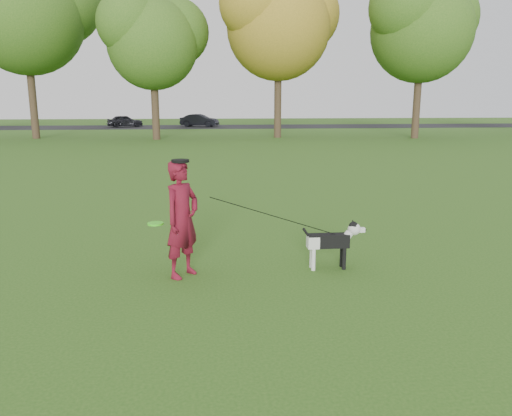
{
  "coord_description": "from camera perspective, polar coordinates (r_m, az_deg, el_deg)",
  "views": [
    {
      "loc": [
        -0.52,
        -7.32,
        2.57
      ],
      "look_at": [
        0.15,
        0.03,
        0.95
      ],
      "focal_mm": 35.0,
      "sensor_mm": 36.0,
      "label": 1
    }
  ],
  "objects": [
    {
      "name": "car_mid",
      "position": [
        47.38,
        -6.47,
        9.92
      ],
      "size": [
        3.71,
        2.23,
        1.16
      ],
      "primitive_type": "imported",
      "rotation": [
        0.0,
        0.0,
        1.26
      ],
      "color": "black",
      "rests_on": "road"
    },
    {
      "name": "car_left",
      "position": [
        48.01,
        -14.75,
        9.59
      ],
      "size": [
        3.44,
        2.16,
        1.09
      ],
      "primitive_type": "imported",
      "rotation": [
        0.0,
        0.0,
        1.86
      ],
      "color": "black",
      "rests_on": "road"
    },
    {
      "name": "man",
      "position": [
        7.31,
        -8.44,
        -1.28
      ],
      "size": [
        0.71,
        0.75,
        1.72
      ],
      "primitive_type": "imported",
      "rotation": [
        0.0,
        0.0,
        0.9
      ],
      "color": "maroon",
      "rests_on": "ground"
    },
    {
      "name": "man_held_items",
      "position": [
        7.39,
        2.38,
        -1.02
      ],
      "size": [
        2.91,
        0.3,
        1.22
      ],
      "color": "#41ED1E",
      "rests_on": "ground"
    },
    {
      "name": "dog",
      "position": [
        7.74,
        8.82,
        -3.58
      ],
      "size": [
        1.0,
        0.2,
        0.76
      ],
      "color": "black",
      "rests_on": "ground"
    },
    {
      "name": "ground",
      "position": [
        7.78,
        -1.06,
        -6.92
      ],
      "size": [
        120.0,
        120.0,
        0.0
      ],
      "primitive_type": "plane",
      "color": "#285116",
      "rests_on": "ground"
    },
    {
      "name": "road",
      "position": [
        47.4,
        -4.59,
        9.24
      ],
      "size": [
        120.0,
        7.0,
        0.02
      ],
      "primitive_type": "cube",
      "color": "black",
      "rests_on": "ground"
    },
    {
      "name": "tree_row",
      "position": [
        33.75,
        -7.11,
        20.53
      ],
      "size": [
        51.74,
        8.86,
        12.01
      ],
      "color": "#38281C",
      "rests_on": "ground"
    }
  ]
}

